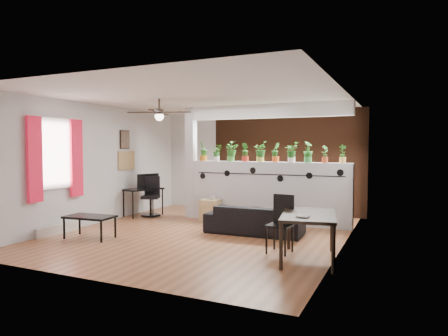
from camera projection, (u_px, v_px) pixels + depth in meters
room_shell at (204, 166)px, 7.66m from camera, size 6.30×7.10×2.90m
partition_wall at (268, 193)px, 8.73m from camera, size 3.60×0.18×1.35m
ceiling_header at (268, 111)px, 8.63m from camera, size 3.60×0.18×0.30m
pier_column at (191, 163)px, 9.48m from camera, size 0.22×0.20×2.60m
brick_panel at (286, 162)px, 10.03m from camera, size 3.90×0.05×2.60m
vine_decal at (266, 174)px, 8.62m from camera, size 3.31×0.01×0.30m
window_assembly at (56, 156)px, 7.61m from camera, size 0.09×1.30×1.55m
baseboard_heater at (58, 229)px, 7.68m from camera, size 0.08×1.00×0.18m
corkboard at (126, 160)px, 9.58m from camera, size 0.03×0.60×0.45m
framed_art at (125, 140)px, 9.51m from camera, size 0.03×0.34×0.44m
ceiling_fan at (159, 114)px, 7.66m from camera, size 1.19×1.19×0.43m
potted_plant_0 at (203, 150)px, 9.33m from camera, size 0.20×0.25×0.46m
potted_plant_1 at (217, 152)px, 9.19m from camera, size 0.22×0.21×0.37m
potted_plant_2 at (231, 151)px, 9.04m from camera, size 0.30×0.28×0.46m
potted_plant_3 at (245, 152)px, 8.90m from camera, size 0.27×0.27×0.42m
potted_plant_4 at (260, 151)px, 8.75m from camera, size 0.23×0.27×0.46m
potted_plant_5 at (276, 152)px, 8.61m from camera, size 0.27×0.27×0.42m
potted_plant_6 at (292, 151)px, 8.46m from camera, size 0.24×0.27×0.43m
potted_plant_7 at (308, 151)px, 8.32m from camera, size 0.24×0.27×0.44m
potted_plant_8 at (325, 153)px, 8.17m from camera, size 0.22×0.22×0.36m
potted_plant_9 at (343, 153)px, 8.03m from camera, size 0.20×0.17×0.38m
sofa at (254, 220)px, 7.70m from camera, size 1.79×0.75×0.52m
cube_shelf at (210, 211)px, 8.91m from camera, size 0.43×0.38×0.50m
cup at (212, 197)px, 8.87m from camera, size 0.14×0.14×0.09m
computer_desk at (143, 191)px, 9.68m from camera, size 0.78×1.03×0.67m
monitor at (147, 184)px, 9.81m from camera, size 0.34×0.18×0.19m
office_chair at (151, 199)px, 9.62m from camera, size 0.52×0.52×0.94m
dining_table at (309, 219)px, 5.87m from camera, size 0.98×1.38×0.69m
book at (297, 216)px, 5.64m from camera, size 0.18×0.23×0.02m
folding_chair at (282, 218)px, 6.34m from camera, size 0.40×0.40×0.91m
coffee_table at (90, 218)px, 7.29m from camera, size 0.92×0.56×0.41m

